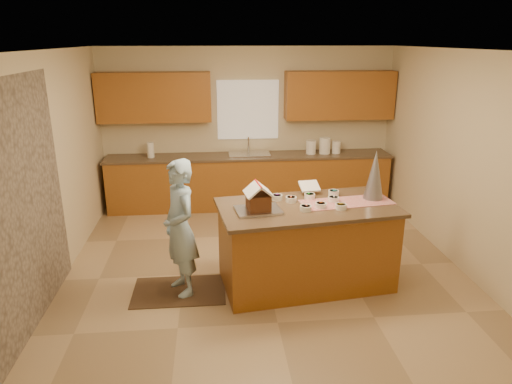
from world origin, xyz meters
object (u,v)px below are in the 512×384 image
island_base (306,247)px  gingerbread_house (258,199)px  boy (180,228)px  tinsel_tree (375,175)px

island_base → gingerbread_house: gingerbread_house is taller
boy → tinsel_tree: bearing=71.2°
tinsel_tree → gingerbread_house: tinsel_tree is taller
island_base → gingerbread_house: (-0.58, -0.13, 0.66)m
tinsel_tree → gingerbread_house: size_ratio=1.75×
tinsel_tree → boy: 2.35m
gingerbread_house → tinsel_tree: bearing=11.8°
boy → gingerbread_house: (0.87, -0.06, 0.33)m
tinsel_tree → gingerbread_house: (-1.41, -0.30, -0.16)m
island_base → boy: 1.49m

